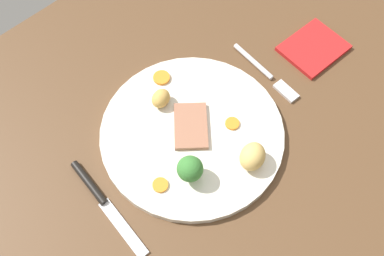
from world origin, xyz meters
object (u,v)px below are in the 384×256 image
(roast_potato_right, at_px, (252,156))
(carrot_coin_back, at_px, (232,123))
(fork, at_px, (266,73))
(meat_slice_main, at_px, (191,126))
(carrot_coin_front, at_px, (160,185))
(dinner_plate, at_px, (192,133))
(broccoli_floret, at_px, (190,169))
(knife, at_px, (101,199))
(roast_potato_left, at_px, (161,98))
(folded_napkin, at_px, (313,48))
(carrot_coin_side, at_px, (162,78))

(roast_potato_right, height_order, carrot_coin_back, roast_potato_right)
(fork, bearing_deg, meat_slice_main, -89.16)
(carrot_coin_front, bearing_deg, dinner_plate, -161.16)
(carrot_coin_front, height_order, broccoli_floret, broccoli_floret)
(carrot_coin_back, xyz_separation_m, broccoli_floret, (0.11, 0.02, 0.03))
(roast_potato_right, relative_size, knife, 0.25)
(dinner_plate, relative_size, roast_potato_left, 8.60)
(roast_potato_left, xyz_separation_m, folded_napkin, (-0.28, 0.10, -0.02))
(dinner_plate, relative_size, broccoli_floret, 6.08)
(roast_potato_right, xyz_separation_m, carrot_coin_back, (-0.03, -0.07, -0.02))
(dinner_plate, relative_size, carrot_coin_back, 12.80)
(dinner_plate, distance_m, broccoli_floret, 0.09)
(carrot_coin_front, bearing_deg, carrot_coin_side, -132.74)
(dinner_plate, height_order, carrot_coin_back, carrot_coin_back)
(carrot_coin_side, bearing_deg, fork, 141.54)
(roast_potato_right, xyz_separation_m, folded_napkin, (-0.26, -0.08, -0.03))
(broccoli_floret, height_order, folded_napkin, broccoli_floret)
(roast_potato_left, height_order, roast_potato_right, roast_potato_right)
(roast_potato_left, xyz_separation_m, knife, (0.18, 0.06, -0.02))
(carrot_coin_back, bearing_deg, fork, -165.54)
(carrot_coin_back, distance_m, carrot_coin_side, 0.15)
(roast_potato_left, xyz_separation_m, carrot_coin_front, (0.10, 0.11, -0.01))
(meat_slice_main, relative_size, carrot_coin_side, 2.86)
(fork, bearing_deg, dinner_plate, -87.00)
(knife, bearing_deg, fork, 91.18)
(meat_slice_main, distance_m, folded_napkin, 0.28)
(roast_potato_right, distance_m, carrot_coin_front, 0.15)
(fork, height_order, folded_napkin, fork)
(broccoli_floret, bearing_deg, meat_slice_main, -134.75)
(fork, xyz_separation_m, folded_napkin, (-0.11, 0.02, 0.00))
(dinner_plate, bearing_deg, broccoli_floret, 43.74)
(carrot_coin_front, relative_size, knife, 0.13)
(dinner_plate, distance_m, roast_potato_right, 0.11)
(broccoli_floret, xyz_separation_m, fork, (-0.24, -0.05, -0.04))
(carrot_coin_side, height_order, knife, carrot_coin_side)
(carrot_coin_side, xyz_separation_m, knife, (0.21, 0.10, -0.01))
(dinner_plate, height_order, folded_napkin, dinner_plate)
(broccoli_floret, bearing_deg, carrot_coin_front, -25.85)
(dinner_plate, height_order, roast_potato_left, roast_potato_left)
(carrot_coin_front, relative_size, fork, 0.16)
(roast_potato_left, height_order, fork, roast_potato_left)
(carrot_coin_back, bearing_deg, carrot_coin_side, -81.59)
(meat_slice_main, bearing_deg, broccoli_floret, 45.25)
(roast_potato_left, distance_m, roast_potato_right, 0.18)
(carrot_coin_front, xyz_separation_m, broccoli_floret, (-0.04, 0.02, 0.03))
(roast_potato_right, distance_m, fork, 0.18)
(carrot_coin_front, relative_size, broccoli_floret, 0.49)
(dinner_plate, bearing_deg, fork, 178.52)
(carrot_coin_side, bearing_deg, roast_potato_right, 88.27)
(carrot_coin_back, distance_m, knife, 0.24)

